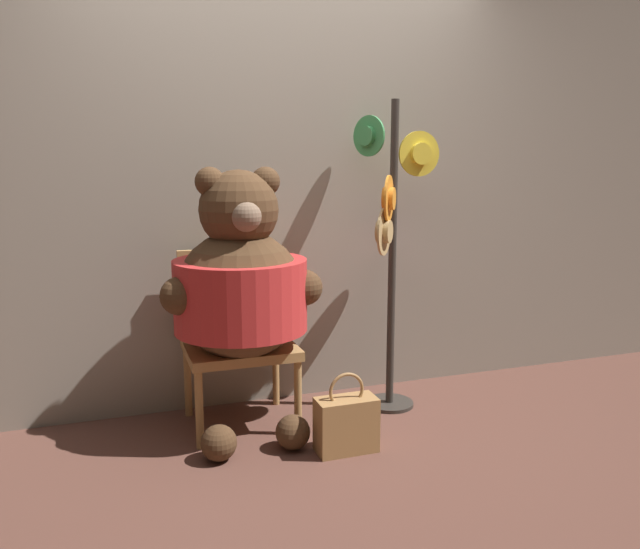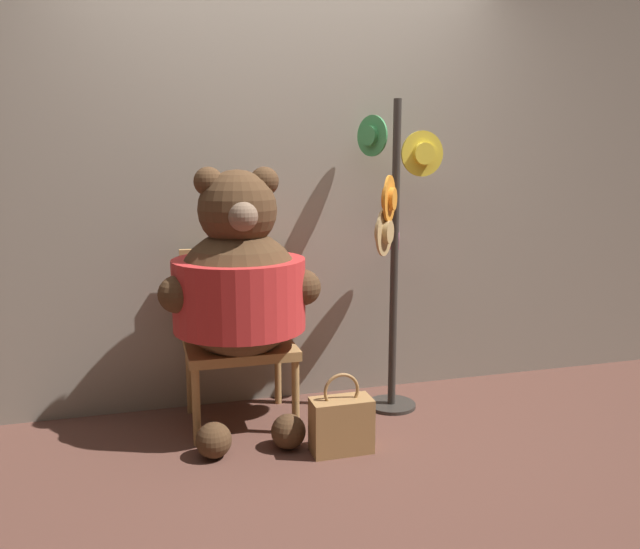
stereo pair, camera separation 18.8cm
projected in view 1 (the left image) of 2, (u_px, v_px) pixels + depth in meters
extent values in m
plane|color=brown|center=(314.00, 439.00, 3.18)|extent=(14.00, 14.00, 0.00)
cube|color=gray|center=(276.00, 167.00, 3.57)|extent=(8.00, 0.10, 2.74)
cylinder|color=#B2844C|center=(199.00, 410.00, 3.05)|extent=(0.04, 0.04, 0.40)
cylinder|color=#B2844C|center=(298.00, 398.00, 3.21)|extent=(0.04, 0.04, 0.40)
cylinder|color=#B2844C|center=(188.00, 381.00, 3.45)|extent=(0.04, 0.04, 0.40)
cylinder|color=#B2844C|center=(276.00, 371.00, 3.62)|extent=(0.04, 0.04, 0.40)
cube|color=#B2844C|center=(240.00, 349.00, 3.29)|extent=(0.57, 0.49, 0.05)
cube|color=#B2844C|center=(230.00, 291.00, 3.46)|extent=(0.57, 0.04, 0.48)
sphere|color=#4C331E|center=(241.00, 295.00, 3.17)|extent=(0.66, 0.66, 0.66)
cylinder|color=red|center=(241.00, 295.00, 3.17)|extent=(0.68, 0.68, 0.37)
sphere|color=#4C331E|center=(239.00, 210.00, 3.09)|extent=(0.40, 0.40, 0.40)
sphere|color=#4C331E|center=(210.00, 182.00, 3.03)|extent=(0.15, 0.15, 0.15)
sphere|color=#4C331E|center=(266.00, 181.00, 3.12)|extent=(0.15, 0.15, 0.15)
sphere|color=#7A604C|center=(246.00, 217.00, 2.94)|extent=(0.15, 0.15, 0.15)
sphere|color=#4C331E|center=(179.00, 296.00, 2.99)|extent=(0.19, 0.19, 0.19)
sphere|color=#4C331E|center=(305.00, 288.00, 3.19)|extent=(0.19, 0.19, 0.19)
sphere|color=#4C331E|center=(219.00, 443.00, 2.95)|extent=(0.17, 0.17, 0.17)
sphere|color=#4C331E|center=(293.00, 432.00, 3.06)|extent=(0.17, 0.17, 0.17)
cylinder|color=#332D28|center=(389.00, 403.00, 3.64)|extent=(0.28, 0.28, 0.02)
cylinder|color=#332D28|center=(392.00, 258.00, 3.49)|extent=(0.04, 0.04, 1.73)
cylinder|color=orange|center=(389.00, 199.00, 3.28)|extent=(0.15, 0.21, 0.25)
cylinder|color=orange|center=(389.00, 199.00, 3.28)|extent=(0.12, 0.13, 0.12)
cylinder|color=tan|center=(384.00, 232.00, 3.28)|extent=(0.17, 0.20, 0.25)
cylinder|color=tan|center=(384.00, 232.00, 3.28)|extent=(0.13, 0.14, 0.12)
cylinder|color=#D16693|center=(391.00, 240.00, 3.62)|extent=(0.09, 0.21, 0.22)
cylinder|color=#D16693|center=(391.00, 240.00, 3.62)|extent=(0.09, 0.12, 0.10)
cylinder|color=yellow|center=(419.00, 154.00, 3.44)|extent=(0.25, 0.02, 0.25)
cylinder|color=yellow|center=(419.00, 154.00, 3.44)|extent=(0.12, 0.08, 0.12)
cylinder|color=#3D9351|center=(369.00, 136.00, 3.50)|extent=(0.11, 0.21, 0.23)
cylinder|color=#3D9351|center=(369.00, 136.00, 3.50)|extent=(0.11, 0.13, 0.11)
cube|color=#A87A47|center=(346.00, 425.00, 3.03)|extent=(0.30, 0.15, 0.27)
torus|color=#A87A47|center=(347.00, 390.00, 3.00)|extent=(0.18, 0.02, 0.18)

